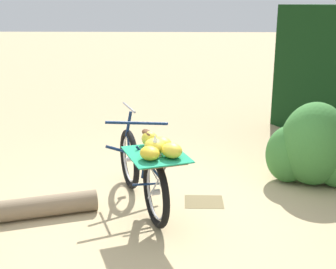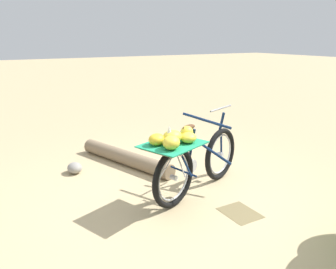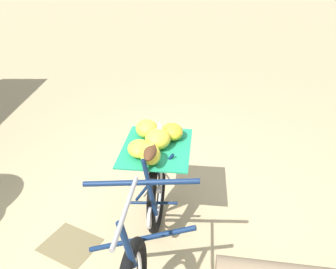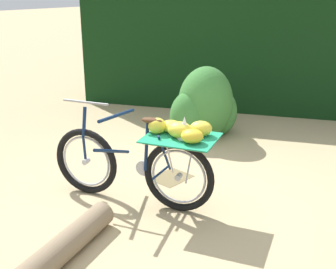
{
  "view_description": "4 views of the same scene",
  "coord_description": "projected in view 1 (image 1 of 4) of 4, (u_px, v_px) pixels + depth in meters",
  "views": [
    {
      "loc": [
        0.18,
        -4.37,
        2.21
      ],
      "look_at": [
        0.05,
        -0.18,
        0.97
      ],
      "focal_mm": 48.13,
      "sensor_mm": 36.0,
      "label": 1
    },
    {
      "loc": [
        3.04,
        -2.07,
        1.93
      ],
      "look_at": [
        0.02,
        -0.33,
        0.93
      ],
      "focal_mm": 36.18,
      "sensor_mm": 36.0,
      "label": 2
    },
    {
      "loc": [
        -1.18,
        1.73,
        2.08
      ],
      "look_at": [
        -0.17,
        -0.21,
        0.92
      ],
      "focal_mm": 34.7,
      "sensor_mm": 36.0,
      "label": 3
    },
    {
      "loc": [
        -3.02,
        -2.8,
        2.18
      ],
      "look_at": [
        -0.17,
        -0.15,
        0.82
      ],
      "focal_mm": 47.08,
      "sensor_mm": 36.0,
      "label": 4
    }
  ],
  "objects": [
    {
      "name": "shrub_cluster",
      "position": [
        312.0,
        149.0,
        5.55
      ],
      "size": [
        1.1,
        0.75,
        1.05
      ],
      "color": "#387533",
      "rests_on": "ground_plane"
    },
    {
      "name": "ground_plane",
      "position": [
        164.0,
        216.0,
        4.82
      ],
      "size": [
        60.0,
        60.0,
        0.0
      ],
      "primitive_type": "plane",
      "color": "tan"
    },
    {
      "name": "bicycle",
      "position": [
        146.0,
        166.0,
        4.81
      ],
      "size": [
        0.98,
        1.77,
        1.03
      ],
      "rotation": [
        0.0,
        0.0,
        1.94
      ],
      "color": "black",
      "rests_on": "ground_plane"
    },
    {
      "name": "leaf_litter_patch",
      "position": [
        204.0,
        202.0,
        5.16
      ],
      "size": [
        0.44,
        0.36,
        0.01
      ],
      "primitive_type": "cube",
      "color": "olive",
      "rests_on": "ground_plane"
    },
    {
      "name": "fallen_log",
      "position": [
        8.0,
        211.0,
        4.69
      ],
      "size": [
        1.83,
        0.82,
        0.23
      ],
      "primitive_type": "cylinder",
      "rotation": [
        0.0,
        1.57,
        0.33
      ],
      "color": "#7F6B51",
      "rests_on": "ground_plane"
    }
  ]
}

